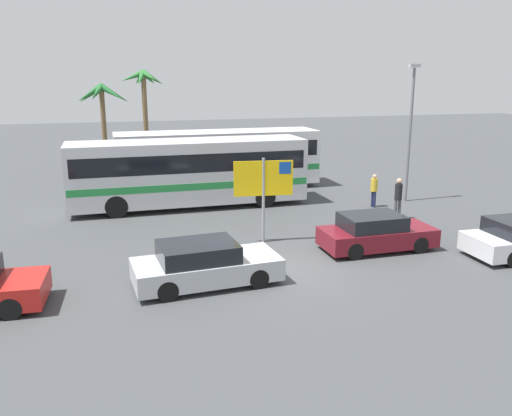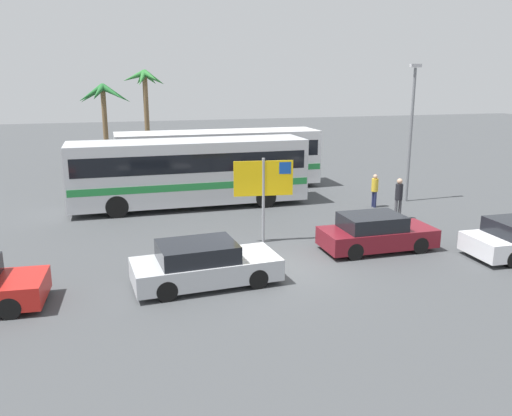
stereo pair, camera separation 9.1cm
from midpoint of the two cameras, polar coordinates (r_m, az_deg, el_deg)
name	(u,v)px [view 1 (the left image)]	position (r m, az deg, el deg)	size (l,w,h in m)	color
ground	(279,269)	(17.16, 2.34, -6.61)	(120.00, 120.00, 0.00)	#424447
bus_front_coach	(189,170)	(25.04, -7.47, 4.15)	(11.05, 2.67, 3.17)	silver
bus_rear_coach	(218,157)	(29.00, -4.25, 5.59)	(11.05, 2.67, 3.17)	white
ferry_sign	(265,182)	(19.23, 0.82, 2.89)	(2.19, 0.34, 3.20)	gray
car_maroon	(376,233)	(19.24, 12.79, -2.65)	(4.07, 1.76, 1.32)	maroon
car_silver	(204,264)	(15.76, -5.81, -6.13)	(4.46, 2.14, 1.32)	#B7BABF
pedestrian_near_sign	(374,188)	(25.49, 12.65, 2.15)	(0.32, 0.32, 1.59)	#1E2347
pedestrian_by_bus	(398,195)	(23.45, 15.14, 1.36)	(0.32, 0.32, 1.83)	#4C4C51
lamp_post_left_side	(410,128)	(26.78, 16.37, 8.38)	(0.56, 0.20, 6.66)	slate
palm_tree_seaside	(102,100)	(35.99, -16.50, 11.25)	(3.50, 3.73, 5.65)	brown
palm_tree_inland	(144,90)	(35.66, -12.13, 12.43)	(2.86, 2.79, 6.52)	brown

